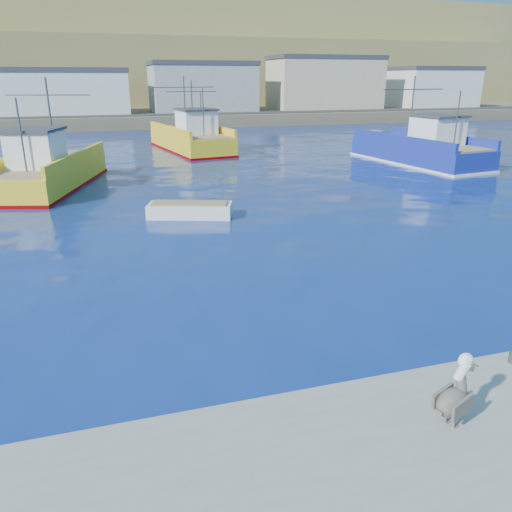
{
  "coord_description": "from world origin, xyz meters",
  "views": [
    {
      "loc": [
        -5.21,
        -10.9,
        6.42
      ],
      "look_at": [
        -1.01,
        2.88,
        1.26
      ],
      "focal_mm": 35.0,
      "sensor_mm": 36.0,
      "label": 1
    }
  ],
  "objects": [
    {
      "name": "trawler_blue",
      "position": [
        18.77,
        23.33,
        1.09
      ],
      "size": [
        5.99,
        12.66,
        6.63
      ],
      "color": "navy",
      "rests_on": "ground"
    },
    {
      "name": "boat_orange",
      "position": [
        3.42,
        37.04,
        1.07
      ],
      "size": [
        4.77,
        9.23,
        6.18
      ],
      "color": "#D35019",
      "rests_on": "ground"
    },
    {
      "name": "trawler_yellow_b",
      "position": [
        2.79,
        35.96,
        1.1
      ],
      "size": [
        6.25,
        12.97,
        6.66
      ],
      "color": "gold",
      "rests_on": "ground"
    },
    {
      "name": "ground",
      "position": [
        0.0,
        0.0,
        0.0
      ],
      "size": [
        260.0,
        260.0,
        0.0
      ],
      "primitive_type": "plane",
      "color": "#061B50",
      "rests_on": "ground"
    },
    {
      "name": "skiff_far",
      "position": [
        24.12,
        40.57,
        0.28
      ],
      "size": [
        3.91,
        3.69,
        0.87
      ],
      "color": "silver",
      "rests_on": "ground"
    },
    {
      "name": "skiff_mid",
      "position": [
        -1.42,
        12.62,
        0.28
      ],
      "size": [
        4.26,
        2.62,
        0.88
      ],
      "color": "silver",
      "rests_on": "ground"
    },
    {
      "name": "pelican",
      "position": [
        0.37,
        -4.76,
        1.1
      ],
      "size": [
        1.12,
        0.67,
        1.4
      ],
      "color": "#595451",
      "rests_on": "dock"
    },
    {
      "name": "far_shore",
      "position": [
        0.0,
        109.2,
        8.98
      ],
      "size": [
        200.0,
        81.0,
        24.0
      ],
      "color": "brown",
      "rests_on": "ground"
    },
    {
      "name": "trawler_yellow_a",
      "position": [
        -8.48,
        21.91,
        1.04
      ],
      "size": [
        6.74,
        11.87,
        6.51
      ],
      "color": "gold",
      "rests_on": "ground"
    },
    {
      "name": "dock_bollards",
      "position": [
        0.6,
        -3.4,
        0.65
      ],
      "size": [
        36.2,
        0.2,
        0.3
      ],
      "color": "#4C4C4C",
      "rests_on": "dock"
    }
  ]
}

